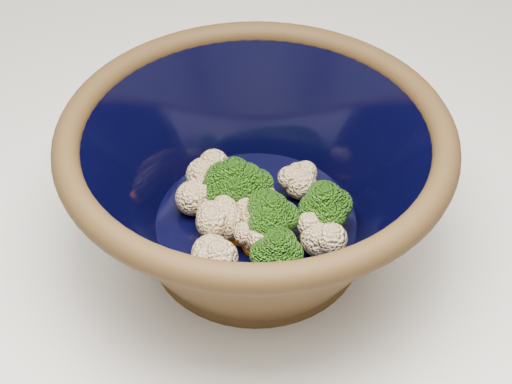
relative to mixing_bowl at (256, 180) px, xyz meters
name	(u,v)px	position (x,y,z in m)	size (l,w,h in m)	color
mixing_bowl	(256,180)	(0.00, 0.00, 0.00)	(0.41, 0.41, 0.14)	black
vegetable_pile	(254,204)	(0.00, -0.01, -0.02)	(0.16, 0.15, 0.06)	#608442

